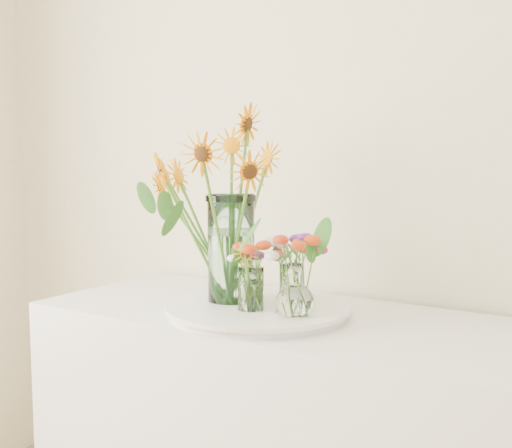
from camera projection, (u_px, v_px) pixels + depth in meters
name	position (u px, v px, depth m)	size (l,w,h in m)	color
tray	(258.00, 311.00, 1.79)	(0.49, 0.49, 0.03)	white
mason_jar	(231.00, 248.00, 1.83)	(0.13, 0.13, 0.31)	#C3FCEC
sunflower_bouquet	(231.00, 206.00, 1.82)	(0.76, 0.76, 0.55)	orange
small_vase_a	(251.00, 289.00, 1.73)	(0.07, 0.07, 0.12)	white
wildflower_posy_a	(251.00, 273.00, 1.72)	(0.17, 0.17, 0.21)	red
small_vase_b	(295.00, 290.00, 1.67)	(0.10, 0.10, 0.14)	white
wildflower_posy_b	(295.00, 273.00, 1.66)	(0.21, 0.21, 0.23)	red
small_vase_c	(291.00, 284.00, 1.81)	(0.07, 0.07, 0.12)	white
wildflower_posy_c	(291.00, 268.00, 1.81)	(0.17, 0.17, 0.21)	red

